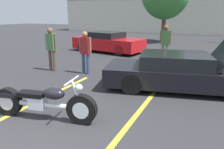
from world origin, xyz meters
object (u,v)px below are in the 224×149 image
object	(u,v)px
show_car_hood_open	(180,72)
parked_car_left_row	(108,42)
spectator_by_show_car	(51,45)
spectator_midground	(85,49)
motorcycle	(43,102)
spectator_far_lot	(165,41)

from	to	relation	value
show_car_hood_open	parked_car_left_row	bearing A→B (deg)	120.67
spectator_by_show_car	spectator_midground	bearing A→B (deg)	6.26
spectator_by_show_car	spectator_midground	xyz separation A→B (m)	(1.49, 0.16, -0.07)
show_car_hood_open	spectator_by_show_car	bearing A→B (deg)	165.35
motorcycle	parked_car_left_row	bearing A→B (deg)	95.80
parked_car_left_row	spectator_far_lot	size ratio (longest dim) A/B	2.57
show_car_hood_open	parked_car_left_row	size ratio (longest dim) A/B	1.04
parked_car_left_row	spectator_midground	world-z (taller)	spectator_midground
motorcycle	spectator_by_show_car	size ratio (longest dim) A/B	1.39
spectator_by_show_car	show_car_hood_open	bearing A→B (deg)	-1.76
show_car_hood_open	spectator_far_lot	distance (m)	3.76
motorcycle	spectator_by_show_car	distance (m)	4.45
spectator_midground	spectator_far_lot	xyz separation A→B (m)	(2.36, 3.20, 0.10)
show_car_hood_open	spectator_by_show_car	world-z (taller)	show_car_hood_open
spectator_far_lot	show_car_hood_open	bearing A→B (deg)	-70.96
parked_car_left_row	spectator_by_show_car	world-z (taller)	spectator_by_show_car
spectator_midground	spectator_far_lot	world-z (taller)	spectator_far_lot
show_car_hood_open	spectator_midground	distance (m)	3.62
motorcycle	spectator_far_lot	size ratio (longest dim) A/B	1.36
parked_car_left_row	spectator_by_show_car	size ratio (longest dim) A/B	2.62
motorcycle	parked_car_left_row	world-z (taller)	parked_car_left_row
parked_car_left_row	spectator_far_lot	world-z (taller)	spectator_far_lot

